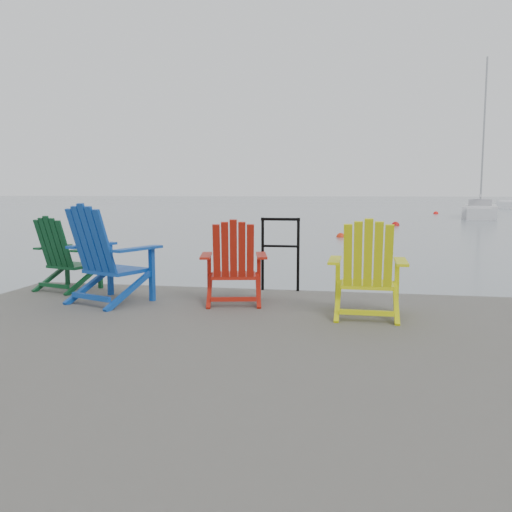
% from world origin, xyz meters
% --- Properties ---
extents(ground, '(400.00, 400.00, 0.00)m').
position_xyz_m(ground, '(0.00, 0.00, 0.00)').
color(ground, slate).
rests_on(ground, ground).
extents(dock, '(6.00, 5.00, 1.40)m').
position_xyz_m(dock, '(0.00, 0.00, 0.35)').
color(dock, '#292624').
rests_on(dock, ground).
extents(handrail, '(0.48, 0.04, 0.90)m').
position_xyz_m(handrail, '(0.25, 2.45, 1.04)').
color(handrail, black).
rests_on(handrail, dock).
extents(chair_green, '(0.84, 0.80, 0.90)m').
position_xyz_m(chair_green, '(-2.36, 1.99, 0.95)').
color(chair_green, '#0A381A').
rests_on(chair_green, dock).
extents(chair_blue, '(1.02, 0.98, 1.06)m').
position_xyz_m(chair_blue, '(-1.50, 1.36, 1.03)').
color(chair_blue, '#0E3B92').
rests_on(chair_blue, dock).
extents(chair_red, '(0.81, 0.77, 0.90)m').
position_xyz_m(chair_red, '(-0.14, 1.57, 0.95)').
color(chair_red, '#98160B').
rests_on(chair_red, dock).
extents(chair_yellow, '(0.75, 0.70, 0.94)m').
position_xyz_m(chair_yellow, '(1.27, 1.17, 0.97)').
color(chair_yellow, '#C7CC0B').
rests_on(chair_yellow, dock).
extents(sailboat_near, '(3.67, 8.11, 10.92)m').
position_xyz_m(sailboat_near, '(9.41, 34.83, 0.36)').
color(sailboat_near, silver).
rests_on(sailboat_near, ground).
extents(buoy_a, '(0.33, 0.33, 0.33)m').
position_xyz_m(buoy_a, '(0.60, 16.61, 0.00)').
color(buoy_a, red).
rests_on(buoy_a, ground).
extents(buoy_b, '(0.41, 0.41, 0.41)m').
position_xyz_m(buoy_b, '(3.15, 24.31, 0.00)').
color(buoy_b, '#BA0D0A').
rests_on(buoy_b, ground).
extents(buoy_d, '(0.40, 0.40, 0.40)m').
position_xyz_m(buoy_d, '(7.27, 40.00, 0.00)').
color(buoy_d, red).
rests_on(buoy_d, ground).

